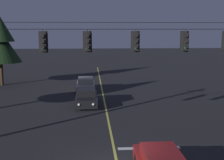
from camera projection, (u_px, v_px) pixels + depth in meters
name	position (u px, v px, depth m)	size (l,w,h in m)	color
lane_centre_stripe	(107.00, 116.00, 23.87)	(0.14, 60.00, 0.01)	#D1C64C
stop_bar_paint	(149.00, 148.00, 17.50)	(3.40, 0.36, 0.01)	silver
signal_span_assembly	(113.00, 73.00, 17.32)	(20.06, 0.32, 7.77)	#423021
traffic_light_left_inner	(43.00, 42.00, 16.78)	(0.48, 0.41, 1.22)	black
traffic_light_centre	(87.00, 42.00, 16.94)	(0.48, 0.41, 1.22)	black
traffic_light_right_inner	(136.00, 42.00, 17.11)	(0.48, 0.41, 1.22)	black
traffic_light_rightmost	(185.00, 42.00, 17.29)	(0.48, 0.41, 1.22)	black
car_oncoming_lead	(86.00, 98.00, 27.18)	(1.80, 4.42, 1.39)	black
car_oncoming_trailing	(86.00, 85.00, 33.20)	(1.80, 4.42, 1.39)	gray
tree_verge_far	(0.00, 41.00, 35.94)	(4.65, 4.65, 7.97)	#332316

